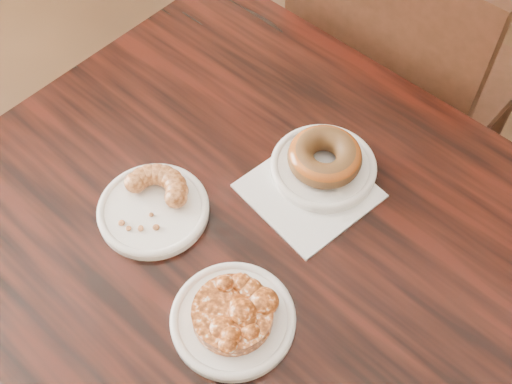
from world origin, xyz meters
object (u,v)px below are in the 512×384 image
at_px(cruller_fragment, 151,202).
at_px(apple_fritter, 232,312).
at_px(cafe_table, 233,333).
at_px(glazed_donut, 325,157).
at_px(chair_far, 411,75).

bearing_deg(cruller_fragment, apple_fritter, -31.32).
relative_size(cafe_table, glazed_donut, 7.67).
bearing_deg(glazed_donut, cafe_table, -118.25).
bearing_deg(cafe_table, apple_fritter, -42.09).
bearing_deg(glazed_donut, chair_far, 85.80).
bearing_deg(cafe_table, chair_far, 98.66).
xyz_separation_m(chair_far, glazed_donut, (-0.04, -0.58, 0.34)).
xyz_separation_m(glazed_donut, cruller_fragment, (-0.21, -0.18, -0.01)).
distance_m(glazed_donut, apple_fritter, 0.29).
height_order(chair_far, cruller_fragment, chair_far).
xyz_separation_m(chair_far, cruller_fragment, (-0.25, -0.75, 0.33)).
bearing_deg(chair_far, cafe_table, 97.99).
height_order(chair_far, apple_fritter, chair_far).
bearing_deg(chair_far, apple_fritter, 103.73).
relative_size(cafe_table, apple_fritter, 6.09).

